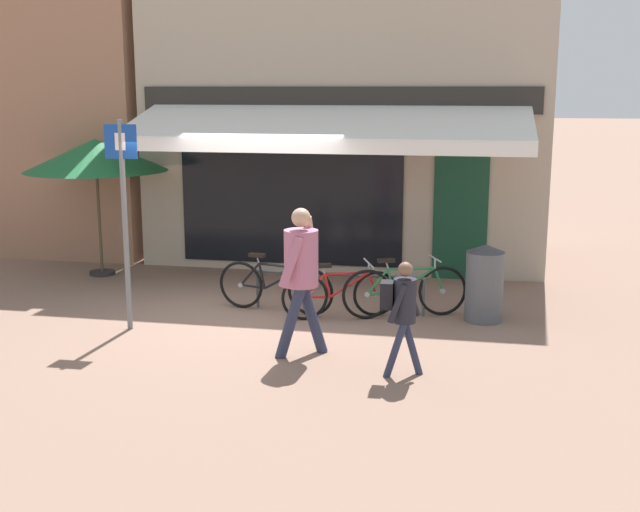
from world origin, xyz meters
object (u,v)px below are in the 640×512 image
at_px(bicycle_red, 340,293).
at_px(pedestrian_child, 402,305).
at_px(cafe_parasol, 96,156).
at_px(bicycle_black, 275,286).
at_px(parking_sign, 124,205).
at_px(pedestrian_adult, 301,266).
at_px(litter_bin, 484,283).
at_px(bicycle_green, 405,291).

distance_m(bicycle_red, pedestrian_child, 2.42).
bearing_deg(cafe_parasol, pedestrian_child, -35.63).
bearing_deg(bicycle_black, parking_sign, -134.18).
relative_size(pedestrian_adult, cafe_parasol, 0.76).
distance_m(bicycle_red, litter_bin, 2.00).
distance_m(bicycle_red, pedestrian_adult, 1.81).
bearing_deg(cafe_parasol, litter_bin, -13.85).
bearing_deg(bicycle_black, bicycle_green, 13.34).
height_order(pedestrian_adult, parking_sign, parking_sign).
distance_m(bicycle_green, litter_bin, 1.11).
xyz_separation_m(pedestrian_adult, parking_sign, (-2.49, 0.59, 0.58)).
relative_size(bicycle_black, pedestrian_adult, 0.98).
xyz_separation_m(bicycle_black, pedestrian_adult, (0.79, -1.79, 0.72)).
relative_size(bicycle_black, bicycle_red, 1.13).
height_order(bicycle_black, pedestrian_child, pedestrian_child).
bearing_deg(cafe_parasol, bicycle_green, -16.77).
bearing_deg(bicycle_red, bicycle_green, -7.27).
relative_size(bicycle_green, litter_bin, 1.58).
distance_m(parking_sign, cafe_parasol, 3.46).
bearing_deg(pedestrian_child, bicycle_black, 129.36).
relative_size(litter_bin, cafe_parasol, 0.45).
height_order(pedestrian_child, parking_sign, parking_sign).
bearing_deg(parking_sign, litter_bin, 15.71).
bearing_deg(parking_sign, bicycle_black, 35.14).
bearing_deg(parking_sign, cafe_parasol, 122.10).
distance_m(bicycle_green, parking_sign, 4.01).
xyz_separation_m(bicycle_green, cafe_parasol, (-5.39, 1.62, 1.68)).
bearing_deg(pedestrian_adult, pedestrian_child, -29.99).
distance_m(pedestrian_child, cafe_parasol, 6.96).
bearing_deg(bicycle_black, litter_bin, 12.85).
distance_m(pedestrian_adult, parking_sign, 2.63).
bearing_deg(cafe_parasol, bicycle_red, -22.46).
height_order(bicycle_green, litter_bin, litter_bin).
distance_m(pedestrian_adult, litter_bin, 2.94).
bearing_deg(parking_sign, pedestrian_child, -16.09).
bearing_deg(litter_bin, cafe_parasol, 166.15).
bearing_deg(bicycle_red, pedestrian_adult, -119.41).
xyz_separation_m(pedestrian_adult, cafe_parasol, (-4.32, 3.50, 0.96)).
bearing_deg(bicycle_green, pedestrian_child, -106.75).
distance_m(pedestrian_adult, pedestrian_child, 1.37).
distance_m(bicycle_red, cafe_parasol, 5.17).
relative_size(bicycle_red, pedestrian_child, 1.20).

